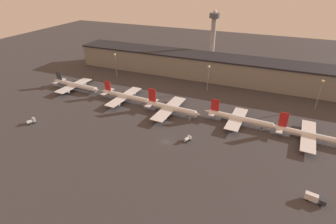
% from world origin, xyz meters
% --- Properties ---
extents(ground, '(600.00, 600.00, 0.00)m').
position_xyz_m(ground, '(0.00, 0.00, 0.00)').
color(ground, '#383538').
extents(terminal_building, '(246.73, 26.31, 19.20)m').
position_xyz_m(terminal_building, '(0.00, 102.09, 9.65)').
color(terminal_building, gray).
rests_on(terminal_building, ground).
extents(airplane_0, '(46.29, 32.11, 12.02)m').
position_xyz_m(airplane_0, '(-91.60, 37.67, 3.40)').
color(airplane_0, silver).
rests_on(airplane_0, ground).
extents(airplane_1, '(43.75, 35.25, 11.98)m').
position_xyz_m(airplane_1, '(-46.00, 35.65, 3.10)').
color(airplane_1, silver).
rests_on(airplane_1, ground).
extents(airplane_2, '(40.63, 36.32, 14.33)m').
position_xyz_m(airplane_2, '(-9.88, 30.81, 3.41)').
color(airplane_2, silver).
rests_on(airplane_2, ground).
extents(airplane_3, '(44.61, 29.36, 12.72)m').
position_xyz_m(airplane_3, '(32.66, 34.25, 3.20)').
color(airplane_3, silver).
rests_on(airplane_3, ground).
extents(airplane_4, '(44.10, 34.34, 13.32)m').
position_xyz_m(airplane_4, '(71.34, 31.20, 2.99)').
color(airplane_4, silver).
rests_on(airplane_4, ground).
extents(service_vehicle_0, '(3.64, 5.28, 3.40)m').
position_xyz_m(service_vehicle_0, '(-81.71, -13.66, 1.74)').
color(service_vehicle_0, '#9EA3A8').
rests_on(service_vehicle_0, ground).
extents(service_vehicle_1, '(3.62, 5.00, 2.57)m').
position_xyz_m(service_vehicle_1, '(10.44, 4.97, 1.51)').
color(service_vehicle_1, '#9EA3A8').
rests_on(service_vehicle_1, ground).
extents(service_vehicle_2, '(7.92, 3.43, 3.50)m').
position_xyz_m(service_vehicle_2, '(70.29, -15.68, 1.95)').
color(service_vehicle_2, '#282D38').
rests_on(service_vehicle_2, ground).
extents(lamp_post_0, '(1.80, 1.80, 20.36)m').
position_xyz_m(lamp_post_0, '(-77.48, 73.72, 13.31)').
color(lamp_post_0, slate).
rests_on(lamp_post_0, ground).
extents(lamp_post_1, '(1.80, 1.80, 20.23)m').
position_xyz_m(lamp_post_1, '(2.68, 73.72, 13.24)').
color(lamp_post_1, slate).
rests_on(lamp_post_1, ground).
extents(lamp_post_2, '(1.80, 1.80, 20.35)m').
position_xyz_m(lamp_post_2, '(76.49, 73.72, 13.30)').
color(lamp_post_2, slate).
rests_on(lamp_post_2, ground).
extents(control_tower, '(9.00, 9.00, 51.41)m').
position_xyz_m(control_tower, '(-9.15, 129.65, 29.50)').
color(control_tower, '#99999E').
rests_on(control_tower, ground).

